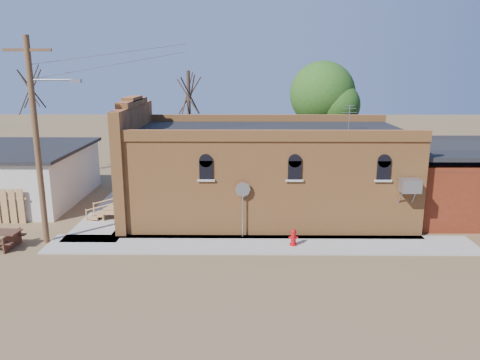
{
  "coord_description": "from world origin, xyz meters",
  "views": [
    {
      "loc": [
        0.73,
        -18.6,
        7.71
      ],
      "look_at": [
        0.52,
        3.35,
        2.4
      ],
      "focal_mm": 35.0,
      "sensor_mm": 36.0,
      "label": 1
    }
  ],
  "objects_px": {
    "stop_sign": "(243,195)",
    "fire_hydrant": "(293,237)",
    "utility_pole": "(37,138)",
    "brick_bar": "(262,172)",
    "trash_barrel": "(134,204)"
  },
  "relations": [
    {
      "from": "stop_sign",
      "to": "trash_barrel",
      "type": "xyz_separation_m",
      "value": [
        -5.96,
        3.95,
        -1.62
      ]
    },
    {
      "from": "stop_sign",
      "to": "trash_barrel",
      "type": "height_order",
      "value": "stop_sign"
    },
    {
      "from": "utility_pole",
      "to": "trash_barrel",
      "type": "xyz_separation_m",
      "value": [
        2.84,
        4.55,
        -4.3
      ]
    },
    {
      "from": "utility_pole",
      "to": "brick_bar",
      "type": "bearing_deg",
      "value": 23.69
    },
    {
      "from": "brick_bar",
      "to": "trash_barrel",
      "type": "bearing_deg",
      "value": 177.92
    },
    {
      "from": "brick_bar",
      "to": "trash_barrel",
      "type": "height_order",
      "value": "brick_bar"
    },
    {
      "from": "stop_sign",
      "to": "trash_barrel",
      "type": "relative_size",
      "value": 3.34
    },
    {
      "from": "brick_bar",
      "to": "fire_hydrant",
      "type": "relative_size",
      "value": 22.12
    },
    {
      "from": "fire_hydrant",
      "to": "stop_sign",
      "type": "bearing_deg",
      "value": 151.1
    },
    {
      "from": "utility_pole",
      "to": "stop_sign",
      "type": "bearing_deg",
      "value": 3.9
    },
    {
      "from": "fire_hydrant",
      "to": "stop_sign",
      "type": "xyz_separation_m",
      "value": [
        -2.23,
        1.04,
        1.65
      ]
    },
    {
      "from": "stop_sign",
      "to": "fire_hydrant",
      "type": "bearing_deg",
      "value": -8.26
    },
    {
      "from": "utility_pole",
      "to": "fire_hydrant",
      "type": "xyz_separation_m",
      "value": [
        11.04,
        -0.44,
        -4.33
      ]
    },
    {
      "from": "fire_hydrant",
      "to": "trash_barrel",
      "type": "bearing_deg",
      "value": 144.83
    },
    {
      "from": "utility_pole",
      "to": "fire_hydrant",
      "type": "distance_m",
      "value": 11.86
    }
  ]
}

